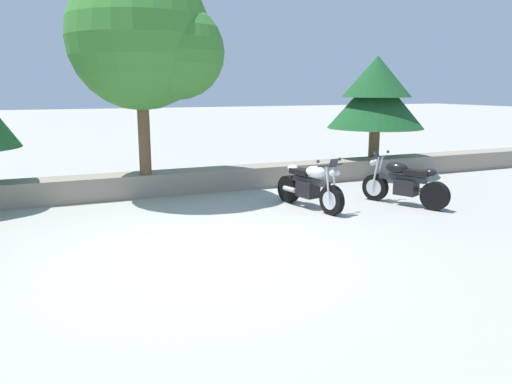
# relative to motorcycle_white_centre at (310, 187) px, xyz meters

# --- Properties ---
(ground_plane) EXTENTS (120.00, 120.00, 0.00)m
(ground_plane) POSITION_rel_motorcycle_white_centre_xyz_m (-3.12, -2.00, -0.49)
(ground_plane) COLOR #A3A099
(stone_wall) EXTENTS (36.00, 0.80, 0.55)m
(stone_wall) POSITION_rel_motorcycle_white_centre_xyz_m (-3.12, 2.80, -0.21)
(stone_wall) COLOR gray
(stone_wall) RESTS_ON ground
(motorcycle_white_centre) EXTENTS (0.80, 2.05, 1.18)m
(motorcycle_white_centre) POSITION_rel_motorcycle_white_centre_xyz_m (0.00, 0.00, 0.00)
(motorcycle_white_centre) COLOR black
(motorcycle_white_centre) RESTS_ON ground
(motorcycle_black_far_right) EXTENTS (1.07, 1.95, 1.18)m
(motorcycle_black_far_right) POSITION_rel_motorcycle_white_centre_xyz_m (2.09, -0.53, 0.00)
(motorcycle_black_far_right) COLOR black
(motorcycle_black_far_right) RESTS_ON ground
(leafy_tree_mid_right) EXTENTS (3.45, 3.29, 4.81)m
(leafy_tree_mid_right) POSITION_rel_motorcycle_white_centre_xyz_m (-2.89, 2.49, 3.15)
(leafy_tree_mid_right) COLOR brown
(leafy_tree_mid_right) RESTS_ON stone_wall
(pine_tree_far_right) EXTENTS (2.84, 2.84, 2.97)m
(pine_tree_far_right) POSITION_rel_motorcycle_white_centre_xyz_m (3.91, 3.09, 1.93)
(pine_tree_far_right) COLOR brown
(pine_tree_far_right) RESTS_ON stone_wall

